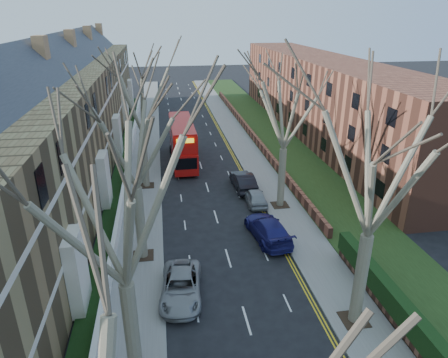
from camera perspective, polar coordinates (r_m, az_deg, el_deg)
name	(u,v)px	position (r m, az deg, el deg)	size (l,w,h in m)	color
pavement_left	(146,150)	(49.10, -11.08, 4.08)	(3.00, 102.00, 0.12)	slate
pavement_right	(243,145)	(50.04, 2.80, 4.85)	(3.00, 102.00, 0.12)	slate
terrace_left	(57,126)	(41.01, -22.70, 7.02)	(9.70, 78.00, 13.60)	brown
flats_right	(322,97)	(55.89, 13.86, 11.35)	(13.97, 54.00, 10.00)	brown
front_wall_left	(127,171)	(41.50, -13.64, 1.17)	(0.30, 78.00, 1.00)	white
grass_verge_right	(278,143)	(51.10, 7.77, 5.15)	(6.00, 102.00, 0.06)	#1E3212
tree_left_mid	(115,189)	(14.92, -15.27, -1.39)	(10.50, 10.50, 14.71)	#706750
tree_left_far	(131,125)	(24.45, -13.11, 7.46)	(10.15, 10.15, 14.22)	#706750
tree_left_dist	(139,86)	(36.11, -12.12, 12.90)	(10.50, 10.50, 14.71)	#706750
tree_right_mid	(380,155)	(19.22, 21.45, 3.28)	(10.50, 10.50, 14.71)	#706750
tree_right_far	(286,99)	(31.71, 8.90, 11.22)	(10.15, 10.15, 14.22)	#706750
double_decker_bus	(183,143)	(44.07, -5.94, 5.13)	(2.78, 10.59, 4.44)	#B20F0C
car_left_far	(181,287)	(24.16, -6.13, -15.03)	(2.31, 5.01, 1.39)	gray
car_right_near	(268,229)	(29.58, 6.31, -7.08)	(2.24, 5.51, 1.60)	navy
car_right_mid	(255,196)	(34.70, 4.46, -2.49)	(1.61, 3.99, 1.36)	#94979C
car_right_far	(243,181)	(37.46, 2.76, -0.27)	(1.70, 4.87, 1.61)	black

